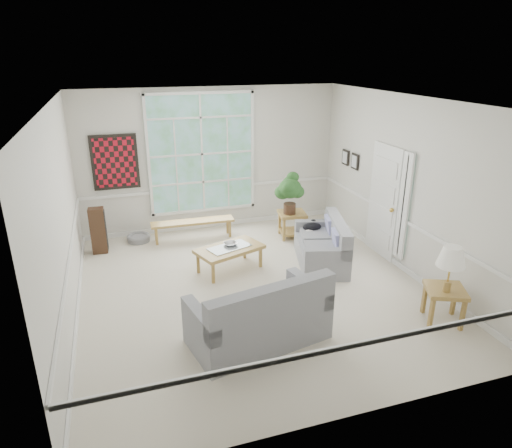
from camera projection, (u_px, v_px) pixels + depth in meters
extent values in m
cube|color=beige|center=(254.00, 288.00, 7.51)|extent=(5.50, 6.00, 0.01)
cube|color=white|center=(254.00, 101.00, 6.45)|extent=(5.50, 6.00, 0.02)
cube|color=silver|center=(211.00, 160.00, 9.65)|extent=(5.50, 0.02, 3.00)
cube|color=silver|center=(349.00, 295.00, 4.31)|extent=(5.50, 0.02, 3.00)
cube|color=silver|center=(61.00, 221.00, 6.19)|extent=(0.02, 6.00, 3.00)
cube|color=silver|center=(408.00, 186.00, 7.76)|extent=(0.02, 6.00, 3.00)
cube|color=white|center=(202.00, 154.00, 9.50)|extent=(2.30, 0.08, 2.40)
cube|color=white|center=(383.00, 201.00, 8.45)|extent=(0.08, 0.90, 2.10)
cube|color=white|center=(404.00, 207.00, 7.85)|extent=(0.08, 0.26, 1.90)
cube|color=maroon|center=(115.00, 162.00, 9.01)|extent=(0.90, 0.06, 1.10)
cube|color=black|center=(355.00, 161.00, 9.29)|extent=(0.04, 0.26, 0.32)
cube|color=black|center=(345.00, 157.00, 9.65)|extent=(0.04, 0.26, 0.32)
cube|color=gray|center=(321.00, 242.00, 8.27)|extent=(1.18, 1.69, 0.83)
cube|color=gray|center=(258.00, 308.00, 6.01)|extent=(1.94, 1.27, 0.97)
cube|color=#A07B3C|center=(230.00, 259.00, 8.08)|extent=(1.30, 0.99, 0.43)
imported|color=#A0A0A5|center=(231.00, 244.00, 8.07)|extent=(0.33, 0.33, 0.07)
cube|color=#A07B3C|center=(193.00, 230.00, 9.42)|extent=(1.70, 0.38, 0.39)
cube|color=#A07B3C|center=(292.00, 225.00, 9.51)|extent=(0.61, 0.61, 0.54)
cube|color=#A07B3C|center=(443.00, 305.00, 6.51)|extent=(0.69, 0.69, 0.53)
cylinder|color=slate|center=(139.00, 238.00, 9.35)|extent=(0.47, 0.47, 0.14)
cube|color=#372215|center=(98.00, 231.00, 8.70)|extent=(0.29, 0.24, 0.90)
ellipsoid|color=black|center=(312.00, 226.00, 8.74)|extent=(0.45, 0.40, 0.17)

